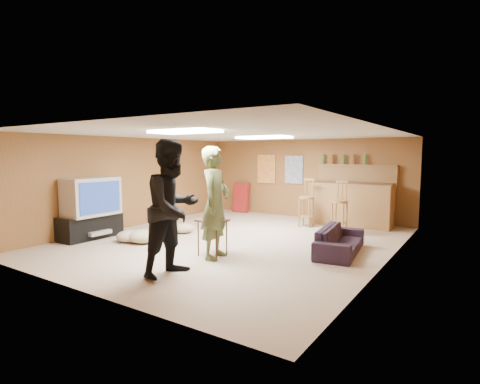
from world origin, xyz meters
The scene contains 32 objects.
ground centered at (0.00, 0.00, 0.00)m, with size 7.00×7.00×0.00m, color tan.
ceiling centered at (0.00, 0.00, 2.20)m, with size 6.00×7.00×0.02m, color silver.
wall_back centered at (0.00, 3.50, 1.10)m, with size 6.00×0.02×2.20m, color brown.
wall_front centered at (0.00, -3.50, 1.10)m, with size 6.00×0.02×2.20m, color brown.
wall_left centered at (-3.00, 0.00, 1.10)m, with size 0.02×7.00×2.20m, color brown.
wall_right centered at (3.00, 0.00, 1.10)m, with size 0.02×7.00×2.20m, color brown.
tv_stand centered at (-2.72, -1.50, 0.25)m, with size 0.55×1.30×0.50m, color black.
dvd_box centered at (-2.50, -1.50, 0.15)m, with size 0.35×0.50×0.08m, color #B2B2B7.
tv_body centered at (-2.65, -1.50, 0.90)m, with size 0.60×1.10×0.80m, color #B2B2B7.
tv_screen centered at (-2.34, -1.50, 0.90)m, with size 0.02×0.95×0.65m, color navy.
bar_counter centered at (1.50, 2.95, 0.55)m, with size 2.00×0.60×1.10m, color brown.
bar_lip centered at (1.50, 2.70, 1.10)m, with size 2.10×0.12×0.05m, color #3B2312.
bar_shelf centered at (1.50, 3.40, 1.50)m, with size 2.00×0.18×0.05m, color brown.
bar_backing centered at (1.50, 3.42, 1.20)m, with size 2.00×0.14×0.60m, color brown.
poster_left centered at (-1.20, 3.46, 1.35)m, with size 0.60×0.03×0.85m, color #BF3F26.
poster_right centered at (-0.30, 3.46, 1.35)m, with size 0.55×0.03×0.80m, color #334C99.
folding_chair_stack centered at (-2.00, 3.30, 0.45)m, with size 0.50×0.14×0.90m, color maroon.
ceiling_panel_front centered at (0.00, -1.50, 2.17)m, with size 1.20×0.60×0.04m, color white.
ceiling_panel_back centered at (0.00, 1.20, 2.17)m, with size 1.20×0.60×0.04m, color white.
person_olive centered at (0.45, -1.25, 0.96)m, with size 0.70×0.46×1.93m, color #515B34.
person_black centered at (0.48, -2.32, 1.00)m, with size 0.98×0.76×2.01m, color black.
sofa centered at (2.15, 0.23, 0.24)m, with size 1.63×0.64×0.48m, color black.
tray_table centered at (0.32, -1.17, 0.32)m, with size 0.50×0.40×0.65m, color #3B2312.
cup_red_near centered at (0.23, -1.10, 0.71)m, with size 0.08×0.08×0.12m, color red.
cup_red_far centered at (0.38, -1.27, 0.71)m, with size 0.08×0.08×0.12m, color red.
cup_blue centered at (0.47, -1.10, 0.70)m, with size 0.08×0.08×0.11m, color navy.
bar_stool_left centered at (0.62, 2.24, 0.59)m, with size 0.37×0.37×1.18m, color brown, non-canonical shape.
bar_stool_right centered at (1.55, 1.97, 0.53)m, with size 0.34×0.34×1.06m, color brown, non-canonical shape.
cushion_near_tv centered at (-1.44, -1.18, 0.13)m, with size 0.59×0.59×0.27m, color tan.
cushion_mid centered at (-1.41, -0.01, 0.11)m, with size 0.48×0.48×0.21m, color tan.
cushion_far centered at (-1.75, -1.28, 0.12)m, with size 0.52×0.52×0.23m, color tan.
bottle_row centered at (1.16, 3.38, 1.65)m, with size 1.20×0.08×0.26m, color #3F7233, non-canonical shape.
Camera 1 is at (4.30, -6.32, 1.79)m, focal length 28.00 mm.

